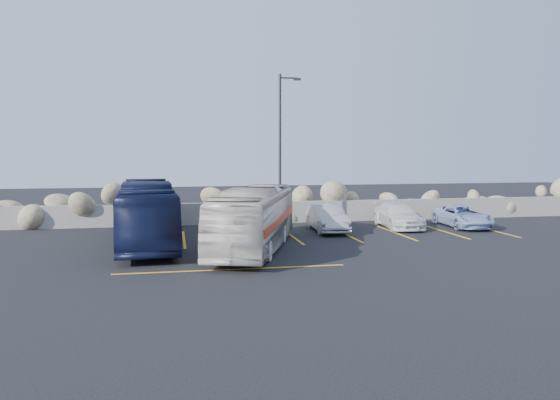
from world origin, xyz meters
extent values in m
plane|color=black|center=(0.00, 0.00, 0.00)|extent=(90.00, 90.00, 0.00)
cube|color=gray|center=(0.00, 12.00, 0.60)|extent=(60.00, 0.40, 1.20)
cube|color=gold|center=(-2.50, 7.00, 0.01)|extent=(0.12, 5.00, 0.01)
cube|color=gold|center=(2.60, 7.00, 0.01)|extent=(0.12, 5.00, 0.01)
cube|color=gold|center=(5.30, 7.00, 0.01)|extent=(0.12, 5.00, 0.01)
cube|color=gold|center=(7.90, 7.00, 0.01)|extent=(0.12, 5.00, 0.01)
cube|color=gold|center=(10.50, 7.00, 0.01)|extent=(0.12, 5.00, 0.01)
cube|color=gold|center=(13.10, 7.00, 0.01)|extent=(0.12, 5.00, 0.01)
cube|color=gold|center=(-1.00, 0.20, 0.01)|extent=(8.00, 0.12, 0.01)
cylinder|color=#302D2A|center=(2.50, 9.50, 4.00)|extent=(0.14, 0.14, 8.00)
cylinder|color=#302D2A|center=(2.95, 9.50, 7.80)|extent=(0.90, 0.08, 0.08)
cube|color=#302D2A|center=(3.40, 9.50, 7.75)|extent=(0.35, 0.18, 0.12)
imported|color=beige|center=(0.33, 3.86, 1.28)|extent=(4.98, 9.39, 2.56)
imported|color=#0F1433|center=(-4.08, 6.00, 1.38)|extent=(2.83, 10.00, 2.76)
imported|color=#B0B0B5|center=(4.69, 8.20, 0.68)|extent=(1.61, 4.18, 1.36)
imported|color=white|center=(8.78, 8.82, 0.64)|extent=(2.11, 4.51, 1.27)
imported|color=#9BB1DC|center=(12.26, 8.33, 0.58)|extent=(2.18, 4.30, 1.17)
camera|label=1|loc=(-2.89, -18.26, 4.07)|focal=35.00mm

